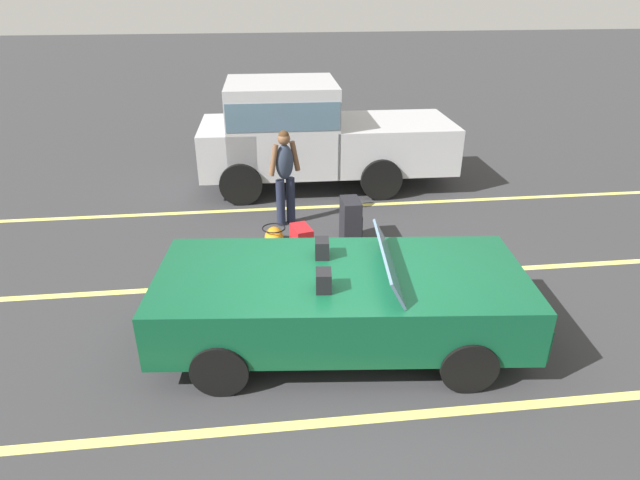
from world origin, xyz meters
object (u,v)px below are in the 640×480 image
object	(u,v)px
convertible_car	(359,299)
traveler_person	(285,173)
suitcase_large_black	(351,222)
suitcase_medium_bright	(301,246)
duffel_bag	(274,238)
parked_pickup_truck_near	(306,132)

from	to	relation	value
convertible_car	traveler_person	size ratio (longest dim) A/B	2.60
suitcase_large_black	suitcase_medium_bright	size ratio (longest dim) A/B	1.19
duffel_bag	traveler_person	xyz separation A→B (m)	(0.24, 0.89, 0.77)
duffel_bag	parked_pickup_truck_near	bearing A→B (deg)	74.33
convertible_car	traveler_person	bearing A→B (deg)	105.89
suitcase_medium_bright	traveler_person	distance (m)	1.66
suitcase_large_black	traveler_person	xyz separation A→B (m)	(-0.99, 0.87, 0.56)
convertible_car	parked_pickup_truck_near	distance (m)	5.43
convertible_car	suitcase_large_black	size ratio (longest dim) A/B	5.80
suitcase_large_black	duffel_bag	size ratio (longest dim) A/B	1.14
suitcase_medium_bright	parked_pickup_truck_near	size ratio (longest dim) A/B	0.12
suitcase_medium_bright	parked_pickup_truck_near	bearing A→B (deg)	-111.00
suitcase_large_black	duffel_bag	world-z (taller)	suitcase_large_black
suitcase_large_black	traveler_person	world-z (taller)	traveler_person
duffel_bag	traveler_person	size ratio (longest dim) A/B	0.39
convertible_car	suitcase_medium_bright	world-z (taller)	convertible_car
suitcase_large_black	suitcase_medium_bright	distance (m)	1.08
suitcase_medium_bright	duffel_bag	xyz separation A→B (m)	(-0.38, 0.64, -0.15)
duffel_bag	traveler_person	distance (m)	1.20
traveler_person	convertible_car	bearing A→B (deg)	-16.43
suitcase_large_black	duffel_bag	xyz separation A→B (m)	(-1.23, -0.02, -0.21)
suitcase_medium_bright	convertible_car	bearing A→B (deg)	89.93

